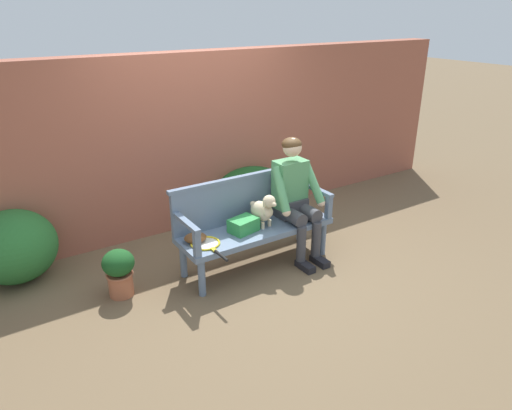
{
  "coord_description": "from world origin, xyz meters",
  "views": [
    {
      "loc": [
        -2.39,
        -3.68,
        2.55
      ],
      "look_at": [
        0.0,
        0.0,
        0.69
      ],
      "focal_mm": 32.97,
      "sensor_mm": 36.0,
      "label": 1
    }
  ],
  "objects_px": {
    "person_seated": "(295,194)",
    "dog_on_bench": "(263,210)",
    "tennis_racket": "(207,244)",
    "sports_bag": "(244,225)",
    "baseball_glove": "(195,238)",
    "potted_plant": "(119,270)",
    "garden_bench": "(256,232)"
  },
  "relations": [
    {
      "from": "potted_plant",
      "to": "person_seated",
      "type": "bearing_deg",
      "value": -7.29
    },
    {
      "from": "tennis_racket",
      "to": "sports_bag",
      "type": "bearing_deg",
      "value": 8.04
    },
    {
      "from": "baseball_glove",
      "to": "sports_bag",
      "type": "xyz_separation_m",
      "value": [
        0.51,
        -0.06,
        0.02
      ]
    },
    {
      "from": "baseball_glove",
      "to": "person_seated",
      "type": "bearing_deg",
      "value": 10.36
    },
    {
      "from": "baseball_glove",
      "to": "sports_bag",
      "type": "relative_size",
      "value": 0.79
    },
    {
      "from": "baseball_glove",
      "to": "tennis_racket",
      "type": "bearing_deg",
      "value": -50.88
    },
    {
      "from": "potted_plant",
      "to": "dog_on_bench",
      "type": "bearing_deg",
      "value": -9.05
    },
    {
      "from": "baseball_glove",
      "to": "potted_plant",
      "type": "xyz_separation_m",
      "value": [
        -0.72,
        0.18,
        -0.22
      ]
    },
    {
      "from": "garden_bench",
      "to": "baseball_glove",
      "type": "relative_size",
      "value": 7.49
    },
    {
      "from": "garden_bench",
      "to": "sports_bag",
      "type": "relative_size",
      "value": 5.89
    },
    {
      "from": "garden_bench",
      "to": "sports_bag",
      "type": "bearing_deg",
      "value": -176.07
    },
    {
      "from": "garden_bench",
      "to": "potted_plant",
      "type": "height_order",
      "value": "potted_plant"
    },
    {
      "from": "person_seated",
      "to": "sports_bag",
      "type": "bearing_deg",
      "value": 179.51
    },
    {
      "from": "person_seated",
      "to": "potted_plant",
      "type": "xyz_separation_m",
      "value": [
        -1.87,
        0.24,
        -0.45
      ]
    },
    {
      "from": "baseball_glove",
      "to": "dog_on_bench",
      "type": "bearing_deg",
      "value": 9.1
    },
    {
      "from": "garden_bench",
      "to": "person_seated",
      "type": "xyz_separation_m",
      "value": [
        0.48,
        -0.02,
        0.33
      ]
    },
    {
      "from": "potted_plant",
      "to": "garden_bench",
      "type": "bearing_deg",
      "value": -9.1
    },
    {
      "from": "person_seated",
      "to": "baseball_glove",
      "type": "height_order",
      "value": "person_seated"
    },
    {
      "from": "dog_on_bench",
      "to": "sports_bag",
      "type": "relative_size",
      "value": 1.32
    },
    {
      "from": "potted_plant",
      "to": "baseball_glove",
      "type": "bearing_deg",
      "value": -13.86
    },
    {
      "from": "baseball_glove",
      "to": "sports_bag",
      "type": "height_order",
      "value": "sports_bag"
    },
    {
      "from": "sports_bag",
      "to": "tennis_racket",
      "type": "bearing_deg",
      "value": -171.96
    },
    {
      "from": "dog_on_bench",
      "to": "baseball_glove",
      "type": "xyz_separation_m",
      "value": [
        -0.75,
        0.06,
        -0.14
      ]
    },
    {
      "from": "garden_bench",
      "to": "person_seated",
      "type": "distance_m",
      "value": 0.58
    },
    {
      "from": "sports_bag",
      "to": "potted_plant",
      "type": "bearing_deg",
      "value": 169.27
    },
    {
      "from": "sports_bag",
      "to": "dog_on_bench",
      "type": "bearing_deg",
      "value": -0.15
    },
    {
      "from": "dog_on_bench",
      "to": "tennis_racket",
      "type": "distance_m",
      "value": 0.72
    },
    {
      "from": "dog_on_bench",
      "to": "tennis_racket",
      "type": "relative_size",
      "value": 0.66
    },
    {
      "from": "tennis_racket",
      "to": "sports_bag",
      "type": "xyz_separation_m",
      "value": [
        0.46,
        0.06,
        0.06
      ]
    },
    {
      "from": "person_seated",
      "to": "dog_on_bench",
      "type": "relative_size",
      "value": 3.55
    },
    {
      "from": "person_seated",
      "to": "dog_on_bench",
      "type": "distance_m",
      "value": 0.41
    },
    {
      "from": "tennis_racket",
      "to": "baseball_glove",
      "type": "xyz_separation_m",
      "value": [
        -0.06,
        0.12,
        0.04
      ]
    }
  ]
}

